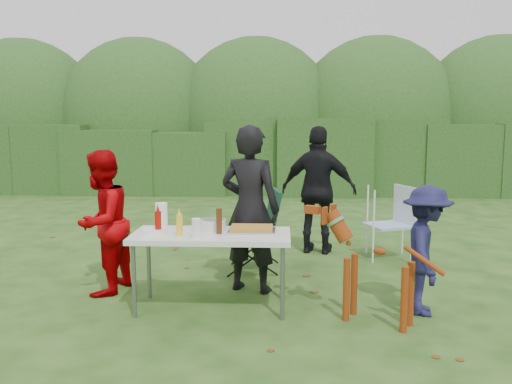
{
  "coord_description": "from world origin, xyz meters",
  "views": [
    {
      "loc": [
        0.72,
        -5.12,
        1.83
      ],
      "look_at": [
        0.42,
        0.91,
        1.0
      ],
      "focal_mm": 38.0,
      "sensor_mm": 36.0,
      "label": 1
    }
  ],
  "objects_px": {
    "camping_chair": "(254,230)",
    "mustard_bottle": "(179,225)",
    "ketchup_bottle": "(158,223)",
    "child": "(426,250)",
    "folding_table": "(211,239)",
    "person_cook": "(250,209)",
    "lawn_chair": "(389,222)",
    "dog": "(379,269)",
    "person_black_puffy": "(319,190)",
    "beer_bottle": "(219,221)",
    "person_red_jacket": "(102,222)",
    "paper_towel_roll": "(161,216)"
  },
  "relations": [
    {
      "from": "lawn_chair",
      "to": "beer_bottle",
      "type": "xyz_separation_m",
      "value": [
        -1.99,
        -2.02,
        0.38
      ]
    },
    {
      "from": "lawn_chair",
      "to": "paper_towel_roll",
      "type": "xyz_separation_m",
      "value": [
        -2.58,
        -1.83,
        0.39
      ]
    },
    {
      "from": "ketchup_bottle",
      "to": "child",
      "type": "bearing_deg",
      "value": 1.03
    },
    {
      "from": "person_cook",
      "to": "dog",
      "type": "distance_m",
      "value": 1.53
    },
    {
      "from": "folding_table",
      "to": "ketchup_bottle",
      "type": "relative_size",
      "value": 6.82
    },
    {
      "from": "dog",
      "to": "mustard_bottle",
      "type": "height_order",
      "value": "dog"
    },
    {
      "from": "folding_table",
      "to": "dog",
      "type": "height_order",
      "value": "dog"
    },
    {
      "from": "person_cook",
      "to": "beer_bottle",
      "type": "bearing_deg",
      "value": 84.41
    },
    {
      "from": "camping_chair",
      "to": "dog",
      "type": "bearing_deg",
      "value": 116.39
    },
    {
      "from": "folding_table",
      "to": "person_black_puffy",
      "type": "relative_size",
      "value": 0.87
    },
    {
      "from": "folding_table",
      "to": "camping_chair",
      "type": "relative_size",
      "value": 1.51
    },
    {
      "from": "child",
      "to": "camping_chair",
      "type": "xyz_separation_m",
      "value": [
        -1.68,
        1.37,
        -0.11
      ]
    },
    {
      "from": "ketchup_bottle",
      "to": "person_cook",
      "type": "bearing_deg",
      "value": 38.31
    },
    {
      "from": "lawn_chair",
      "to": "beer_bottle",
      "type": "bearing_deg",
      "value": 23.92
    },
    {
      "from": "camping_chair",
      "to": "lawn_chair",
      "type": "xyz_separation_m",
      "value": [
        1.73,
        0.67,
        -0.02
      ]
    },
    {
      "from": "mustard_bottle",
      "to": "paper_towel_roll",
      "type": "relative_size",
      "value": 0.77
    },
    {
      "from": "person_red_jacket",
      "to": "lawn_chair",
      "type": "distance_m",
      "value": 3.64
    },
    {
      "from": "person_cook",
      "to": "lawn_chair",
      "type": "height_order",
      "value": "person_cook"
    },
    {
      "from": "paper_towel_roll",
      "to": "person_cook",
      "type": "bearing_deg",
      "value": 25.05
    },
    {
      "from": "lawn_chair",
      "to": "mustard_bottle",
      "type": "xyz_separation_m",
      "value": [
        -2.35,
        -2.12,
        0.36
      ]
    },
    {
      "from": "person_cook",
      "to": "lawn_chair",
      "type": "relative_size",
      "value": 1.84
    },
    {
      "from": "person_cook",
      "to": "person_black_puffy",
      "type": "height_order",
      "value": "person_cook"
    },
    {
      "from": "camping_chair",
      "to": "mustard_bottle",
      "type": "bearing_deg",
      "value": 57.38
    },
    {
      "from": "camping_chair",
      "to": "child",
      "type": "bearing_deg",
      "value": 131.02
    },
    {
      "from": "folding_table",
      "to": "beer_bottle",
      "type": "bearing_deg",
      "value": -13.8
    },
    {
      "from": "person_red_jacket",
      "to": "beer_bottle",
      "type": "distance_m",
      "value": 1.35
    },
    {
      "from": "person_black_puffy",
      "to": "lawn_chair",
      "type": "xyz_separation_m",
      "value": [
        0.9,
        -0.24,
        -0.38
      ]
    },
    {
      "from": "person_cook",
      "to": "camping_chair",
      "type": "distance_m",
      "value": 0.86
    },
    {
      "from": "folding_table",
      "to": "ketchup_bottle",
      "type": "bearing_deg",
      "value": -169.96
    },
    {
      "from": "person_cook",
      "to": "camping_chair",
      "type": "relative_size",
      "value": 1.78
    },
    {
      "from": "person_cook",
      "to": "camping_chair",
      "type": "bearing_deg",
      "value": -71.33
    },
    {
      "from": "person_red_jacket",
      "to": "folding_table",
      "type": "bearing_deg",
      "value": 82.63
    },
    {
      "from": "lawn_chair",
      "to": "mustard_bottle",
      "type": "bearing_deg",
      "value": 20.67
    },
    {
      "from": "lawn_chair",
      "to": "mustard_bottle",
      "type": "height_order",
      "value": "lawn_chair"
    },
    {
      "from": "person_red_jacket",
      "to": "beer_bottle",
      "type": "relative_size",
      "value": 6.27
    },
    {
      "from": "folding_table",
      "to": "person_cook",
      "type": "height_order",
      "value": "person_cook"
    },
    {
      "from": "folding_table",
      "to": "camping_chair",
      "type": "distance_m",
      "value": 1.38
    },
    {
      "from": "person_black_puffy",
      "to": "child",
      "type": "bearing_deg",
      "value": 123.74
    },
    {
      "from": "mustard_bottle",
      "to": "ketchup_bottle",
      "type": "relative_size",
      "value": 0.91
    },
    {
      "from": "person_red_jacket",
      "to": "camping_chair",
      "type": "bearing_deg",
      "value": 132.56
    },
    {
      "from": "person_red_jacket",
      "to": "paper_towel_roll",
      "type": "bearing_deg",
      "value": 81.87
    },
    {
      "from": "person_black_puffy",
      "to": "child",
      "type": "xyz_separation_m",
      "value": [
        0.85,
        -2.28,
        -0.25
      ]
    },
    {
      "from": "beer_bottle",
      "to": "paper_towel_roll",
      "type": "bearing_deg",
      "value": 162.44
    },
    {
      "from": "person_black_puffy",
      "to": "paper_towel_roll",
      "type": "xyz_separation_m",
      "value": [
        -1.68,
        -2.07,
        0.01
      ]
    },
    {
      "from": "paper_towel_roll",
      "to": "dog",
      "type": "bearing_deg",
      "value": -13.17
    },
    {
      "from": "mustard_bottle",
      "to": "ketchup_bottle",
      "type": "distance_m",
      "value": 0.21
    },
    {
      "from": "person_black_puffy",
      "to": "person_cook",
      "type": "bearing_deg",
      "value": 77.05
    },
    {
      "from": "ketchup_bottle",
      "to": "paper_towel_roll",
      "type": "xyz_separation_m",
      "value": [
        -0.03,
        0.25,
        0.02
      ]
    },
    {
      "from": "dog",
      "to": "child",
      "type": "bearing_deg",
      "value": -121.75
    },
    {
      "from": "person_black_puffy",
      "to": "beer_bottle",
      "type": "xyz_separation_m",
      "value": [
        -1.09,
        -2.26,
        -0.0
      ]
    }
  ]
}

